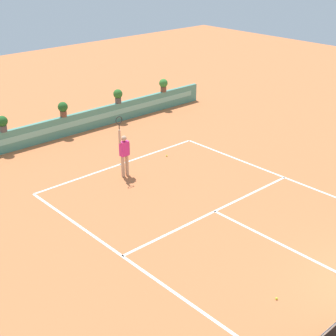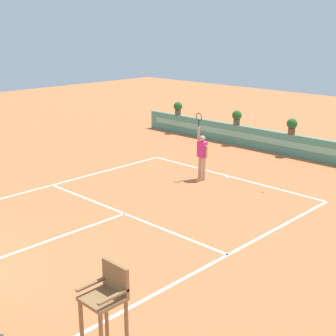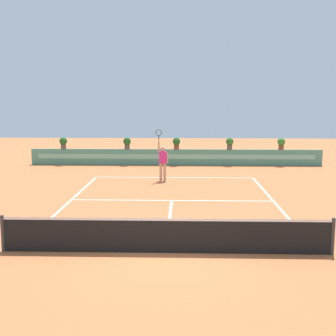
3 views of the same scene
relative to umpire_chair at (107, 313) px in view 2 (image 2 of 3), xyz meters
The scene contains 9 objects.
ground_plane 7.41m from the umpire_chair, 139.49° to the left, with size 60.00×60.00×0.00m, color #C66B3D.
court_lines 7.89m from the umpire_chair, 135.46° to the left, with size 8.32×11.94×0.01m.
back_wall_barrier 16.13m from the umpire_chair, 110.13° to the left, with size 18.00×0.21×1.00m.
umpire_chair is the anchor object (origin of this frame).
tennis_player 11.36m from the umpire_chair, 122.50° to the left, with size 0.62×0.23×2.58m.
tennis_ball_near_baseline 10.61m from the umpire_chair, 109.50° to the left, with size 0.07×0.07×0.07m, color #CCE033.
potted_plant_centre 16.09m from the umpire_chair, 109.95° to the left, with size 0.48×0.48×0.72m.
potted_plant_left 17.38m from the umpire_chair, 119.49° to the left, with size 0.48×0.48×0.72m.
potted_plant_far_left 19.65m from the umpire_chair, 129.65° to the left, with size 0.48×0.48×0.72m.
Camera 2 is at (10.92, -2.88, 5.75)m, focal length 51.53 mm.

